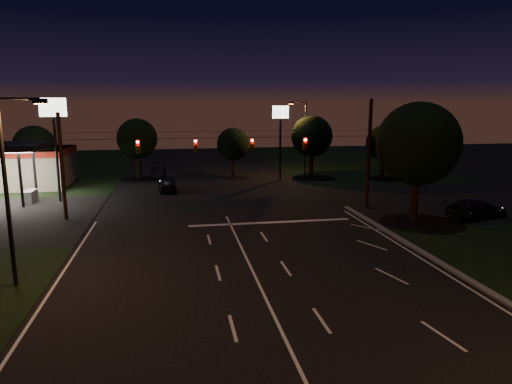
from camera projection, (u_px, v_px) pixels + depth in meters
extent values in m
plane|color=black|center=(259.00, 285.00, 21.91)|extent=(140.00, 140.00, 0.00)
cube|color=black|center=(446.00, 201.00, 40.83)|extent=(20.00, 16.00, 0.02)
cube|color=silver|center=(290.00, 350.00, 16.10)|extent=(0.14, 40.00, 0.01)
cube|color=silver|center=(271.00, 222.00, 33.54)|extent=(12.00, 0.50, 0.01)
cylinder|color=black|center=(366.00, 207.00, 38.48)|extent=(0.30, 0.30, 9.00)
cylinder|color=black|center=(66.00, 220.00, 34.32)|extent=(0.28, 0.28, 8.00)
cylinder|color=black|center=(224.00, 138.00, 35.27)|extent=(24.00, 0.03, 0.03)
cylinder|color=black|center=(224.00, 131.00, 35.17)|extent=(24.00, 0.02, 0.02)
cube|color=#3F3307|center=(138.00, 146.00, 34.25)|extent=(0.32, 0.26, 1.00)
sphere|color=#FF0705|center=(138.00, 142.00, 34.03)|extent=(0.22, 0.22, 0.22)
sphere|color=black|center=(138.00, 146.00, 34.09)|extent=(0.20, 0.20, 0.20)
sphere|color=black|center=(138.00, 151.00, 34.15)|extent=(0.20, 0.20, 0.20)
cube|color=#3F3307|center=(196.00, 145.00, 34.99)|extent=(0.32, 0.26, 1.00)
sphere|color=#FF0705|center=(195.00, 141.00, 34.77)|extent=(0.22, 0.22, 0.22)
sphere|color=black|center=(196.00, 146.00, 34.84)|extent=(0.20, 0.20, 0.20)
sphere|color=black|center=(196.00, 150.00, 34.90)|extent=(0.20, 0.20, 0.20)
cube|color=#3F3307|center=(252.00, 145.00, 35.75)|extent=(0.32, 0.26, 1.00)
sphere|color=#FF0705|center=(252.00, 140.00, 35.54)|extent=(0.22, 0.22, 0.22)
sphere|color=black|center=(252.00, 145.00, 35.60)|extent=(0.20, 0.20, 0.20)
sphere|color=black|center=(252.00, 149.00, 35.66)|extent=(0.20, 0.20, 0.20)
cube|color=#3F3307|center=(305.00, 144.00, 36.50)|extent=(0.32, 0.26, 1.00)
sphere|color=#FF0705|center=(305.00, 140.00, 36.28)|extent=(0.22, 0.22, 0.22)
sphere|color=black|center=(305.00, 144.00, 36.34)|extent=(0.20, 0.20, 0.20)
sphere|color=black|center=(305.00, 148.00, 36.41)|extent=(0.20, 0.20, 0.20)
cube|color=gray|center=(30.00, 197.00, 40.21)|extent=(0.80, 2.00, 1.10)
cylinder|color=black|center=(21.00, 179.00, 37.92)|extent=(0.24, 0.24, 4.80)
cylinder|color=black|center=(35.00, 173.00, 41.79)|extent=(0.24, 0.24, 4.80)
cylinder|color=black|center=(57.00, 160.00, 40.03)|extent=(0.24, 0.24, 7.50)
cube|color=white|center=(53.00, 107.00, 39.17)|extent=(2.20, 0.30, 1.60)
cylinder|color=black|center=(280.00, 150.00, 51.63)|extent=(0.24, 0.24, 7.00)
cube|color=white|center=(281.00, 112.00, 50.83)|extent=(1.80, 0.30, 1.40)
cylinder|color=black|center=(6.00, 194.00, 20.99)|extent=(0.20, 0.20, 9.00)
cylinder|color=black|center=(18.00, 99.00, 20.34)|extent=(1.80, 0.12, 0.12)
cube|color=black|center=(40.00, 101.00, 20.51)|extent=(0.60, 0.35, 0.22)
cube|color=orange|center=(40.00, 104.00, 20.54)|extent=(0.45, 0.25, 0.04)
cylinder|color=black|center=(305.00, 139.00, 53.98)|extent=(0.20, 0.20, 9.00)
cylinder|color=black|center=(298.00, 102.00, 53.01)|extent=(1.80, 0.12, 0.12)
cube|color=black|center=(291.00, 103.00, 52.87)|extent=(0.60, 0.35, 0.22)
cube|color=orange|center=(291.00, 104.00, 52.89)|extent=(0.45, 0.25, 0.04)
cylinder|color=black|center=(415.00, 195.00, 33.53)|extent=(0.60, 0.60, 4.00)
sphere|color=black|center=(418.00, 144.00, 32.82)|extent=(6.00, 6.00, 6.00)
sphere|color=black|center=(422.00, 146.00, 33.39)|extent=(4.50, 4.50, 4.50)
sphere|color=black|center=(408.00, 145.00, 33.03)|extent=(4.20, 4.20, 4.20)
cylinder|color=black|center=(37.00, 173.00, 47.50)|extent=(0.49, 0.49, 3.00)
sphere|color=black|center=(35.00, 146.00, 46.97)|extent=(4.20, 4.20, 4.20)
sphere|color=black|center=(40.00, 147.00, 47.37)|extent=(3.15, 3.15, 3.15)
sphere|color=black|center=(31.00, 147.00, 47.11)|extent=(2.94, 2.94, 2.94)
cylinder|color=black|center=(138.00, 165.00, 53.07)|extent=(0.52, 0.52, 3.25)
sphere|color=black|center=(137.00, 138.00, 52.50)|extent=(4.60, 4.60, 4.60)
sphere|color=black|center=(141.00, 139.00, 52.94)|extent=(3.45, 3.45, 3.45)
sphere|color=black|center=(133.00, 139.00, 52.66)|extent=(3.22, 3.22, 3.22)
cylinder|color=black|center=(233.00, 166.00, 54.06)|extent=(0.47, 0.47, 2.75)
sphere|color=black|center=(233.00, 144.00, 53.57)|extent=(3.80, 3.80, 3.80)
sphere|color=black|center=(236.00, 145.00, 53.93)|extent=(2.85, 2.85, 2.85)
sphere|color=black|center=(230.00, 145.00, 53.71)|extent=(2.66, 2.66, 2.66)
cylinder|color=black|center=(311.00, 164.00, 53.63)|extent=(0.53, 0.53, 3.40)
sphere|color=black|center=(312.00, 136.00, 53.02)|extent=(4.80, 4.80, 4.80)
sphere|color=black|center=(315.00, 137.00, 53.48)|extent=(3.60, 3.60, 3.60)
sphere|color=black|center=(307.00, 137.00, 53.19)|extent=(3.36, 3.36, 3.36)
cylinder|color=black|center=(382.00, 166.00, 53.13)|extent=(0.48, 0.48, 2.90)
sphere|color=black|center=(383.00, 143.00, 52.61)|extent=(4.00, 4.00, 4.00)
sphere|color=black|center=(385.00, 144.00, 52.99)|extent=(3.00, 3.00, 3.00)
sphere|color=black|center=(379.00, 144.00, 52.75)|extent=(2.80, 2.80, 2.80)
imported|color=black|center=(167.00, 184.00, 45.33)|extent=(2.03, 4.44, 1.47)
imported|color=black|center=(158.00, 172.00, 53.94)|extent=(1.74, 4.29, 1.38)
imported|color=black|center=(476.00, 209.00, 34.67)|extent=(5.44, 3.23, 1.48)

